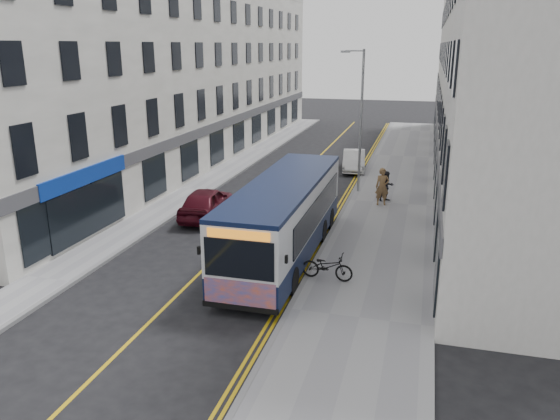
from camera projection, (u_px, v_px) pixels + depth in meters
The scene contains 17 objects.
ground at pixel (190, 283), 19.62m from camera, with size 140.00×140.00×0.00m, color black.
pavement_east at pixel (391, 204), 29.13m from camera, with size 4.50×64.00×0.12m, color gray.
pavement_west at pixel (196, 190), 31.94m from camera, with size 2.00×64.00×0.12m, color gray.
kerb_east at pixel (349, 201), 29.69m from camera, with size 0.18×64.00×0.13m, color slate.
kerb_west at pixel (212, 191), 31.69m from camera, with size 0.18×64.00×0.13m, color slate.
road_centre_line at pixel (278, 197), 30.71m from camera, with size 0.12×64.00×0.01m, color gold.
road_dbl_yellow_inner at pixel (340, 201), 29.82m from camera, with size 0.10×64.00×0.01m, color gold.
road_dbl_yellow_outer at pixel (344, 202), 29.77m from camera, with size 0.10×64.00×0.01m, color gold.
terrace_east at pixel (492, 73), 34.25m from camera, with size 6.00×46.00×13.00m, color silver.
terrace_west at pixel (191, 69), 39.38m from camera, with size 6.00×46.00×13.00m, color silver.
streetlamp at pixel (360, 117), 30.24m from camera, with size 1.32×0.18×8.00m.
city_bus at pixel (285, 216), 21.54m from camera, with size 2.55×10.90×3.17m.
bicycle at pixel (327, 266), 19.51m from camera, with size 0.65×1.88×0.99m, color black.
pedestrian_near at pixel (382, 187), 28.48m from camera, with size 0.72×0.47×1.97m, color brown.
pedestrian_far at pixel (387, 186), 29.25m from camera, with size 0.79×0.62×1.63m, color black.
car_white at pixel (354, 161), 36.93m from camera, with size 1.45×4.15×1.37m, color silver.
car_maroon at pixel (206, 202), 26.84m from camera, with size 1.81×4.50×1.53m, color #440B16.
Camera 1 is at (7.84, -16.54, 8.22)m, focal length 35.00 mm.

